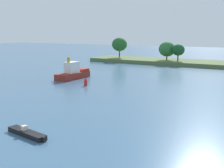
# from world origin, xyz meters

# --- Properties ---
(treeline_island) EXTENTS (78.42, 15.14, 9.38)m
(treeline_island) POSITION_xyz_m (7.79, 83.91, 2.58)
(treeline_island) COLOR #566B3D
(treeline_island) RESTS_ON ground
(tugboat) EXTENTS (3.54, 9.90, 5.27)m
(tugboat) POSITION_xyz_m (-11.67, 40.22, 1.37)
(tugboat) COLOR maroon
(tugboat) RESTS_ON ground
(fishing_skiff) EXTENTS (5.99, 1.98, 1.03)m
(fishing_skiff) POSITION_xyz_m (7.75, 6.80, 0.29)
(fishing_skiff) COLOR black
(fishing_skiff) RESTS_ON ground
(channel_buoy_red) EXTENTS (0.70, 0.70, 1.90)m
(channel_buoy_red) POSITION_xyz_m (-3.53, 33.86, 0.81)
(channel_buoy_red) COLOR red
(channel_buoy_red) RESTS_ON ground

